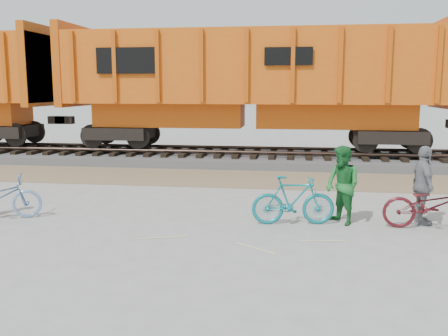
% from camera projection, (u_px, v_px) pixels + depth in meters
% --- Properties ---
extents(ground, '(120.00, 120.00, 0.00)m').
position_uv_depth(ground, '(221.00, 228.00, 10.09)').
color(ground, '#9E9E99').
rests_on(ground, ground).
extents(gravel_strip, '(120.00, 3.00, 0.02)m').
position_uv_depth(gravel_strip, '(247.00, 179.00, 15.46)').
color(gravel_strip, '#887254').
rests_on(gravel_strip, ground).
extents(ballast_bed, '(120.00, 4.00, 0.30)m').
position_uv_depth(ballast_bed, '(256.00, 159.00, 18.86)').
color(ballast_bed, slate).
rests_on(ballast_bed, ground).
extents(track, '(120.00, 2.60, 0.24)m').
position_uv_depth(track, '(256.00, 150.00, 18.81)').
color(track, black).
rests_on(track, ballast_bed).
extents(hopper_car_center, '(14.00, 3.13, 4.65)m').
position_uv_depth(hopper_car_center, '(250.00, 82.00, 18.44)').
color(hopper_car_center, black).
rests_on(hopper_car_center, track).
extents(bicycle_teal, '(1.76, 0.72, 1.03)m').
position_uv_depth(bicycle_teal, '(293.00, 200.00, 10.28)').
color(bicycle_teal, '#0F7780').
rests_on(bicycle_teal, ground).
extents(bicycle_maroon, '(1.94, 0.82, 0.99)m').
position_uv_depth(bicycle_maroon, '(432.00, 205.00, 9.91)').
color(bicycle_maroon, '#4E1319').
rests_on(bicycle_maroon, ground).
extents(person_man, '(0.96, 1.00, 1.63)m').
position_uv_depth(person_man, '(342.00, 185.00, 10.28)').
color(person_man, '#1C6A2C').
rests_on(person_man, ground).
extents(person_woman, '(0.50, 1.00, 1.64)m').
position_uv_depth(person_woman, '(423.00, 185.00, 10.26)').
color(person_woman, gray).
rests_on(person_woman, ground).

